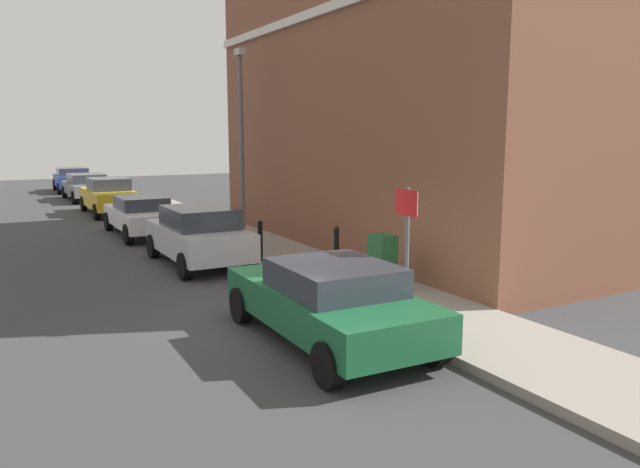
{
  "coord_description": "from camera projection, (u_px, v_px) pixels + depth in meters",
  "views": [
    {
      "loc": [
        -4.91,
        -9.97,
        3.34
      ],
      "look_at": [
        1.4,
        1.49,
        1.2
      ],
      "focal_mm": 34.48,
      "sensor_mm": 36.0,
      "label": 1
    }
  ],
  "objects": [
    {
      "name": "ground",
      "position": [
        293.0,
        314.0,
        11.5
      ],
      "size": [
        80.0,
        80.0,
        0.0
      ],
      "primitive_type": "plane",
      "color": "#38383A"
    },
    {
      "name": "sidewalk",
      "position": [
        264.0,
        249.0,
        17.65
      ],
      "size": [
        2.3,
        30.0,
        0.15
      ],
      "primitive_type": "cube",
      "color": "gray",
      "rests_on": "ground"
    },
    {
      "name": "corner_building",
      "position": [
        434.0,
        83.0,
        18.36
      ],
      "size": [
        8.05,
        13.79,
        9.66
      ],
      "color": "brown",
      "rests_on": "ground"
    },
    {
      "name": "car_green",
      "position": [
        329.0,
        300.0,
        9.83
      ],
      "size": [
        2.03,
        4.38,
        1.34
      ],
      "rotation": [
        0.0,
        0.0,
        1.55
      ],
      "color": "#195933",
      "rests_on": "ground"
    },
    {
      "name": "car_silver",
      "position": [
        199.0,
        235.0,
        15.72
      ],
      "size": [
        1.85,
        4.03,
        1.5
      ],
      "rotation": [
        0.0,
        0.0,
        1.57
      ],
      "color": "#B7B7BC",
      "rests_on": "ground"
    },
    {
      "name": "car_white",
      "position": [
        141.0,
        215.0,
        20.32
      ],
      "size": [
        1.79,
        4.31,
        1.3
      ],
      "rotation": [
        0.0,
        0.0,
        1.57
      ],
      "color": "silver",
      "rests_on": "ground"
    },
    {
      "name": "car_yellow",
      "position": [
        109.0,
        196.0,
        25.7
      ],
      "size": [
        1.84,
        4.36,
        1.52
      ],
      "rotation": [
        0.0,
        0.0,
        1.58
      ],
      "color": "gold",
      "rests_on": "ground"
    },
    {
      "name": "car_grey",
      "position": [
        87.0,
        186.0,
        31.13
      ],
      "size": [
        2.02,
        4.46,
        1.34
      ],
      "rotation": [
        0.0,
        0.0,
        1.59
      ],
      "color": "slate",
      "rests_on": "ground"
    },
    {
      "name": "car_blue",
      "position": [
        72.0,
        179.0,
        35.66
      ],
      "size": [
        2.02,
        4.21,
        1.4
      ],
      "rotation": [
        0.0,
        0.0,
        1.54
      ],
      "color": "navy",
      "rests_on": "ground"
    },
    {
      "name": "utility_cabinet",
      "position": [
        382.0,
        264.0,
        12.66
      ],
      "size": [
        0.46,
        0.61,
        1.15
      ],
      "color": "#1E4C28",
      "rests_on": "sidewalk"
    },
    {
      "name": "bollard_near_cabinet",
      "position": [
        336.0,
        247.0,
        14.47
      ],
      "size": [
        0.14,
        0.14,
        1.04
      ],
      "color": "black",
      "rests_on": "sidewalk"
    },
    {
      "name": "bollard_far_kerb",
      "position": [
        260.0,
        239.0,
        15.53
      ],
      "size": [
        0.14,
        0.14,
        1.04
      ],
      "color": "black",
      "rests_on": "sidewalk"
    },
    {
      "name": "street_sign",
      "position": [
        407.0,
        234.0,
        10.4
      ],
      "size": [
        0.08,
        0.6,
        2.3
      ],
      "color": "#59595B",
      "rests_on": "sidewalk"
    },
    {
      "name": "lamppost",
      "position": [
        241.0,
        135.0,
        18.84
      ],
      "size": [
        0.2,
        0.44,
        5.72
      ],
      "color": "#59595B",
      "rests_on": "sidewalk"
    }
  ]
}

